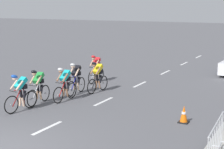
# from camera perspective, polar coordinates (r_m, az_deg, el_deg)

# --- Properties ---
(ground_plane) EXTENTS (160.00, 160.00, 0.00)m
(ground_plane) POSITION_cam_1_polar(r_m,az_deg,el_deg) (11.53, -16.71, -11.07)
(ground_plane) COLOR #56565B
(lane_markings_centre) EXTENTS (0.14, 25.60, 0.01)m
(lane_markings_centre) POSITION_cam_1_polar(r_m,az_deg,el_deg) (19.72, 4.35, -1.53)
(lane_markings_centre) COLOR white
(lane_markings_centre) RESTS_ON ground
(cyclist_lead) EXTENTS (0.45, 1.72, 1.56)m
(cyclist_lead) POSITION_cam_1_polar(r_m,az_deg,el_deg) (15.07, -14.06, -2.63)
(cyclist_lead) COLOR black
(cyclist_lead) RESTS_ON ground
(cyclist_second) EXTENTS (0.45, 1.72, 1.56)m
(cyclist_second) POSITION_cam_1_polar(r_m,az_deg,el_deg) (15.97, -11.42, -1.77)
(cyclist_second) COLOR black
(cyclist_second) RESTS_ON ground
(cyclist_third) EXTENTS (0.42, 1.72, 1.56)m
(cyclist_third) POSITION_cam_1_polar(r_m,az_deg,el_deg) (16.29, -7.37, -1.40)
(cyclist_third) COLOR black
(cyclist_third) RESTS_ON ground
(cyclist_fourth) EXTENTS (0.44, 1.72, 1.56)m
(cyclist_fourth) POSITION_cam_1_polar(r_m,az_deg,el_deg) (17.47, -5.64, -0.53)
(cyclist_fourth) COLOR black
(cyclist_fourth) RESTS_ON ground
(cyclist_fifth) EXTENTS (0.44, 1.72, 1.56)m
(cyclist_fifth) POSITION_cam_1_polar(r_m,az_deg,el_deg) (17.81, -2.29, -0.27)
(cyclist_fifth) COLOR black
(cyclist_fifth) RESTS_ON ground
(cyclist_sixth) EXTENTS (0.42, 1.72, 1.56)m
(cyclist_sixth) POSITION_cam_1_polar(r_m,az_deg,el_deg) (20.06, -2.51, 0.98)
(cyclist_sixth) COLOR black
(cyclist_sixth) RESTS_ON ground
(crowd_barrier_front) EXTENTS (0.61, 2.32, 1.07)m
(crowd_barrier_front) POSITION_cam_1_polar(r_m,az_deg,el_deg) (10.16, 15.80, -10.13)
(crowd_barrier_front) COLOR #B7BABF
(crowd_barrier_front) RESTS_ON sidewalk_slab
(traffic_cone_near) EXTENTS (0.36, 0.36, 0.64)m
(traffic_cone_near) POSITION_cam_1_polar(r_m,az_deg,el_deg) (13.55, 11.10, -6.10)
(traffic_cone_near) COLOR black
(traffic_cone_near) RESTS_ON ground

